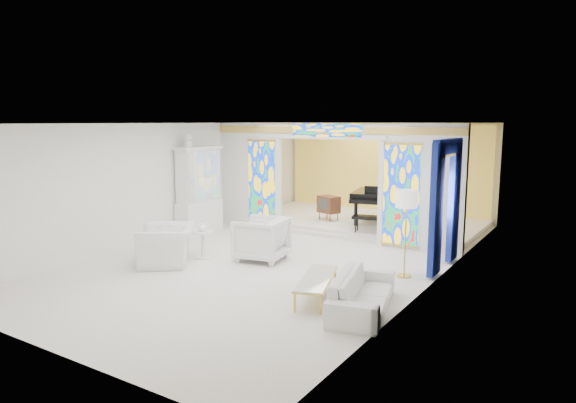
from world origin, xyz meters
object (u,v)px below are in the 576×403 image
Objects in this scene: china_cabinet at (199,191)px; armchair_right at (262,239)px; armchair_left at (167,245)px; coffee_table at (317,279)px; grand_piano at (386,196)px; sofa at (362,292)px; tv_console at (329,204)px.

armchair_right is at bearing -23.80° from china_cabinet.
china_cabinet is 3.37m from armchair_right.
china_cabinet is at bearing 170.44° from armchair_left.
coffee_table is 6.35m from grand_piano.
china_cabinet is 6.02m from coffee_table.
coffee_table is (5.25, -2.83, -0.83)m from china_cabinet.
sofa is at bearing 48.25° from armchair_left.
grand_piano is at bearing 157.87° from armchair_right.
sofa is 2.88× the size of tv_console.
grand_piano is 1.66m from tv_console.
china_cabinet reaches higher than grand_piano.
coffee_table is at bearing 46.14° from armchair_right.
armchair_right reaches higher than coffee_table.
china_cabinet reaches higher than armchair_right.
coffee_table is 2.41× the size of tv_console.
armchair_left is (1.47, -2.68, -0.76)m from china_cabinet.
armchair_right is 2.70m from coffee_table.
grand_piano reaches higher than armchair_right.
grand_piano is (2.56, 6.05, 0.51)m from armchair_left.
armchair_right is at bearing 48.61° from sofa.
sofa is (6.17, -2.96, -0.87)m from china_cabinet.
china_cabinet is at bearing -111.24° from tv_console.
tv_console is (1.04, 5.46, 0.23)m from armchair_left.
coffee_table is at bearing -91.35° from grand_piano.
china_cabinet is 6.89m from sofa.
armchair_left is at bearing -79.98° from tv_console.
armchair_right is 0.35× the size of grand_piano.
grand_piano is at bearing 4.53° from sofa.
sofa is 6.82m from tv_console.
china_cabinet is 3.15m from armchair_left.
sofa is 6.71m from grand_piano.
grand_piano reaches higher than armchair_left.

